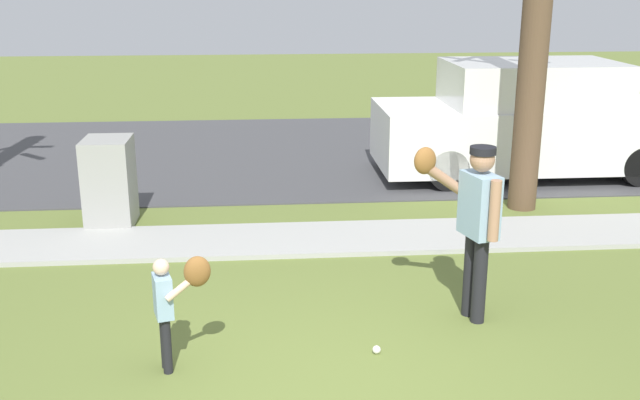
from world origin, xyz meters
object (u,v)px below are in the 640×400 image
at_px(person_adult, 474,214).
at_px(baseball, 377,350).
at_px(person_child, 173,297).
at_px(utility_cabinet, 110,182).
at_px(parked_van_white, 529,122).

distance_m(person_adult, baseball, 1.58).
bearing_deg(person_child, utility_cabinet, 92.24).
bearing_deg(parked_van_white, utility_cabinet, 17.90).
height_order(person_child, baseball, person_child).
xyz_separation_m(person_adult, baseball, (-1.01, -0.64, -1.04)).
bearing_deg(baseball, person_child, -174.95).
relative_size(person_child, baseball, 14.19).
bearing_deg(baseball, parked_van_white, 59.92).
bearing_deg(person_adult, baseball, 17.52).
distance_m(person_child, baseball, 1.86).
bearing_deg(person_child, parked_van_white, 34.58).
bearing_deg(utility_cabinet, parked_van_white, 17.90).
relative_size(person_child, parked_van_white, 0.21).
distance_m(person_child, utility_cabinet, 4.24).
relative_size(person_child, utility_cabinet, 0.89).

